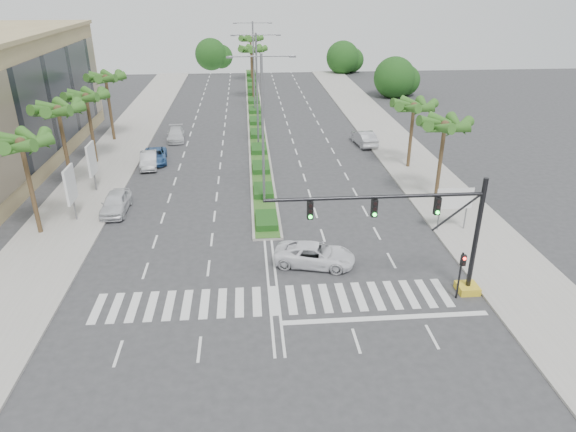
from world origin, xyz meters
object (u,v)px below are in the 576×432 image
at_px(car_parked_c, 155,156).
at_px(car_right, 364,138).
at_px(car_parked_b, 149,160).
at_px(car_parked_a, 116,203).
at_px(car_crossing, 315,255).
at_px(car_parked_d, 176,134).

bearing_deg(car_parked_c, car_right, 3.62).
relative_size(car_parked_b, car_parked_c, 0.93).
bearing_deg(car_parked_a, car_parked_b, 85.54).
distance_m(car_crossing, car_right, 27.44).
distance_m(car_parked_a, car_parked_d, 20.22).
bearing_deg(car_parked_b, car_parked_a, -101.62).
bearing_deg(car_parked_d, car_right, -15.05).
bearing_deg(car_crossing, car_parked_c, 46.16).
xyz_separation_m(car_parked_d, car_right, (21.20, -3.68, 0.14)).
bearing_deg(car_parked_b, car_parked_c, 66.82).
xyz_separation_m(car_parked_c, car_crossing, (13.43, -21.80, 0.05)).
relative_size(car_parked_a, car_parked_b, 1.06).
xyz_separation_m(car_parked_b, car_parked_c, (0.41, 1.44, -0.07)).
xyz_separation_m(car_parked_c, car_parked_d, (1.15, 7.83, 0.01)).
bearing_deg(car_parked_b, car_crossing, -63.00).
relative_size(car_parked_d, car_crossing, 0.91).
bearing_deg(car_parked_a, car_parked_c, 84.14).
distance_m(car_parked_b, car_crossing, 24.62).
distance_m(car_parked_c, car_right, 22.74).
relative_size(car_parked_a, car_parked_c, 0.98).
relative_size(car_crossing, car_right, 1.04).
height_order(car_parked_a, car_right, car_right).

